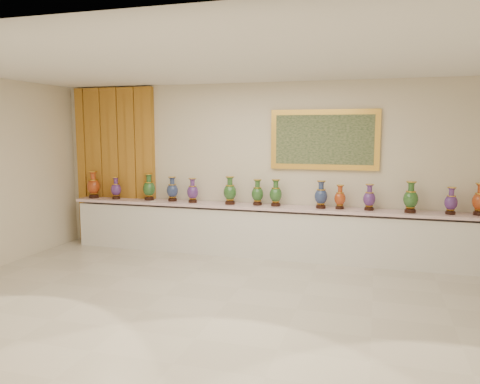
% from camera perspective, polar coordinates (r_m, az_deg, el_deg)
% --- Properties ---
extents(ground, '(8.00, 8.00, 0.00)m').
position_cam_1_polar(ground, '(6.14, -1.53, -13.25)').
color(ground, beige).
rests_on(ground, ground).
extents(room, '(8.00, 8.00, 8.00)m').
position_cam_1_polar(room, '(8.96, -11.45, 3.56)').
color(room, beige).
rests_on(room, ground).
extents(counter, '(7.28, 0.48, 0.90)m').
position_cam_1_polar(counter, '(8.12, 3.39, -4.89)').
color(counter, white).
rests_on(counter, ground).
extents(vase_0, '(0.26, 0.26, 0.51)m').
position_cam_1_polar(vase_0, '(9.32, -17.43, 0.70)').
color(vase_0, black).
rests_on(vase_0, counter).
extents(vase_1, '(0.25, 0.25, 0.41)m').
position_cam_1_polar(vase_1, '(9.08, -14.88, 0.34)').
color(vase_1, black).
rests_on(vase_1, counter).
extents(vase_2, '(0.26, 0.26, 0.49)m').
position_cam_1_polar(vase_2, '(8.79, -11.03, 0.45)').
color(vase_2, black).
rests_on(vase_2, counter).
extents(vase_3, '(0.27, 0.27, 0.45)m').
position_cam_1_polar(vase_3, '(8.59, -8.25, 0.22)').
color(vase_3, black).
rests_on(vase_3, counter).
extents(vase_4, '(0.22, 0.22, 0.44)m').
position_cam_1_polar(vase_4, '(8.38, -5.79, 0.04)').
color(vase_4, black).
rests_on(vase_4, counter).
extents(vase_5, '(0.27, 0.27, 0.49)m').
position_cam_1_polar(vase_5, '(8.13, -1.23, 0.02)').
color(vase_5, black).
rests_on(vase_5, counter).
extents(vase_6, '(0.25, 0.25, 0.45)m').
position_cam_1_polar(vase_6, '(8.05, 2.15, -0.19)').
color(vase_6, black).
rests_on(vase_6, counter).
extents(vase_7, '(0.26, 0.26, 0.46)m').
position_cam_1_polar(vase_7, '(7.96, 4.38, -0.26)').
color(vase_7, black).
rests_on(vase_7, counter).
extents(vase_8, '(0.22, 0.22, 0.46)m').
position_cam_1_polar(vase_8, '(7.83, 9.85, -0.47)').
color(vase_8, black).
rests_on(vase_8, counter).
extents(vase_9, '(0.24, 0.24, 0.40)m').
position_cam_1_polar(vase_9, '(7.82, 12.09, -0.74)').
color(vase_9, black).
rests_on(vase_9, counter).
extents(vase_10, '(0.24, 0.24, 0.42)m').
position_cam_1_polar(vase_10, '(7.81, 15.49, -0.77)').
color(vase_10, black).
rests_on(vase_10, counter).
extents(vase_11, '(0.30, 0.30, 0.49)m').
position_cam_1_polar(vase_11, '(7.77, 20.09, -0.77)').
color(vase_11, black).
rests_on(vase_11, counter).
extents(vase_12, '(0.22, 0.22, 0.42)m').
position_cam_1_polar(vase_12, '(7.86, 24.32, -1.13)').
color(vase_12, black).
rests_on(vase_12, counter).
extents(vase_13, '(0.23, 0.23, 0.49)m').
position_cam_1_polar(vase_13, '(7.96, 27.22, -0.97)').
color(vase_13, black).
rests_on(vase_13, counter).
extents(label_card, '(0.10, 0.06, 0.00)m').
position_cam_1_polar(label_card, '(8.62, -10.55, -1.14)').
color(label_card, white).
rests_on(label_card, counter).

